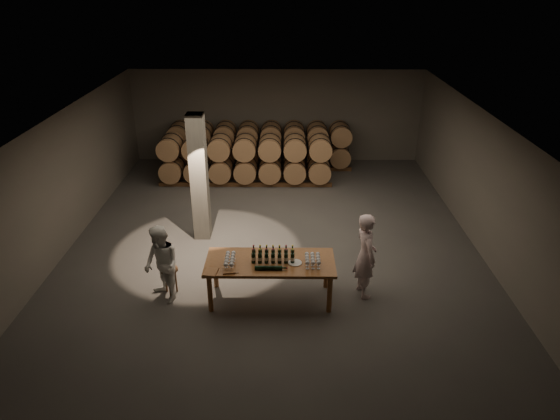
{
  "coord_description": "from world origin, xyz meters",
  "views": [
    {
      "loc": [
        0.28,
        -11.07,
        6.14
      ],
      "look_at": [
        0.18,
        -0.53,
        1.1
      ],
      "focal_mm": 32.0,
      "sensor_mm": 36.0,
      "label": 1
    }
  ],
  "objects_px": {
    "notebook_near": "(229,271)",
    "person_man": "(366,255)",
    "bottle_cluster": "(273,256)",
    "person_woman": "(162,265)",
    "plate": "(295,263)",
    "stool": "(169,273)",
    "tasting_table": "(270,266)"
  },
  "relations": [
    {
      "from": "person_man",
      "to": "plate",
      "type": "bearing_deg",
      "value": 87.78
    },
    {
      "from": "bottle_cluster",
      "to": "person_man",
      "type": "height_order",
      "value": "person_man"
    },
    {
      "from": "notebook_near",
      "to": "person_man",
      "type": "distance_m",
      "value": 2.79
    },
    {
      "from": "notebook_near",
      "to": "stool",
      "type": "xyz_separation_m",
      "value": [
        -1.31,
        0.56,
        -0.42
      ]
    },
    {
      "from": "plate",
      "to": "person_woman",
      "type": "relative_size",
      "value": 0.17
    },
    {
      "from": "bottle_cluster",
      "to": "notebook_near",
      "type": "xyz_separation_m",
      "value": [
        -0.84,
        -0.41,
        -0.1
      ]
    },
    {
      "from": "tasting_table",
      "to": "bottle_cluster",
      "type": "relative_size",
      "value": 3.02
    },
    {
      "from": "stool",
      "to": "person_man",
      "type": "xyz_separation_m",
      "value": [
        4.04,
        0.04,
        0.43
      ]
    },
    {
      "from": "tasting_table",
      "to": "person_woman",
      "type": "xyz_separation_m",
      "value": [
        -2.18,
        -0.04,
        0.03
      ]
    },
    {
      "from": "person_man",
      "to": "bottle_cluster",
      "type": "bearing_deg",
      "value": 83.06
    },
    {
      "from": "plate",
      "to": "person_man",
      "type": "distance_m",
      "value": 1.47
    },
    {
      "from": "person_woman",
      "to": "tasting_table",
      "type": "bearing_deg",
      "value": 50.69
    },
    {
      "from": "plate",
      "to": "notebook_near",
      "type": "distance_m",
      "value": 1.33
    },
    {
      "from": "tasting_table",
      "to": "stool",
      "type": "distance_m",
      "value": 2.13
    },
    {
      "from": "person_man",
      "to": "person_woman",
      "type": "bearing_deg",
      "value": 80.67
    },
    {
      "from": "bottle_cluster",
      "to": "person_woman",
      "type": "distance_m",
      "value": 2.25
    },
    {
      "from": "plate",
      "to": "person_man",
      "type": "bearing_deg",
      "value": 10.41
    },
    {
      "from": "bottle_cluster",
      "to": "person_woman",
      "type": "bearing_deg",
      "value": -178.72
    },
    {
      "from": "plate",
      "to": "person_woman",
      "type": "bearing_deg",
      "value": 179.41
    },
    {
      "from": "tasting_table",
      "to": "person_woman",
      "type": "distance_m",
      "value": 2.18
    },
    {
      "from": "tasting_table",
      "to": "person_woman",
      "type": "relative_size",
      "value": 1.57
    },
    {
      "from": "bottle_cluster",
      "to": "plate",
      "type": "bearing_deg",
      "value": -9.98
    },
    {
      "from": "person_woman",
      "to": "stool",
      "type": "bearing_deg",
      "value": 117.13
    },
    {
      "from": "notebook_near",
      "to": "person_woman",
      "type": "bearing_deg",
      "value": 156.1
    },
    {
      "from": "tasting_table",
      "to": "stool",
      "type": "xyz_separation_m",
      "value": [
        -2.1,
        0.16,
        -0.3
      ]
    },
    {
      "from": "notebook_near",
      "to": "person_man",
      "type": "bearing_deg",
      "value": 2.63
    },
    {
      "from": "bottle_cluster",
      "to": "person_man",
      "type": "bearing_deg",
      "value": 5.69
    },
    {
      "from": "bottle_cluster",
      "to": "notebook_near",
      "type": "bearing_deg",
      "value": -154.36
    },
    {
      "from": "bottle_cluster",
      "to": "person_man",
      "type": "distance_m",
      "value": 1.89
    },
    {
      "from": "person_woman",
      "to": "bottle_cluster",
      "type": "bearing_deg",
      "value": 50.97
    },
    {
      "from": "bottle_cluster",
      "to": "person_woman",
      "type": "height_order",
      "value": "person_woman"
    },
    {
      "from": "person_woman",
      "to": "person_man",
      "type": "bearing_deg",
      "value": 52.99
    }
  ]
}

